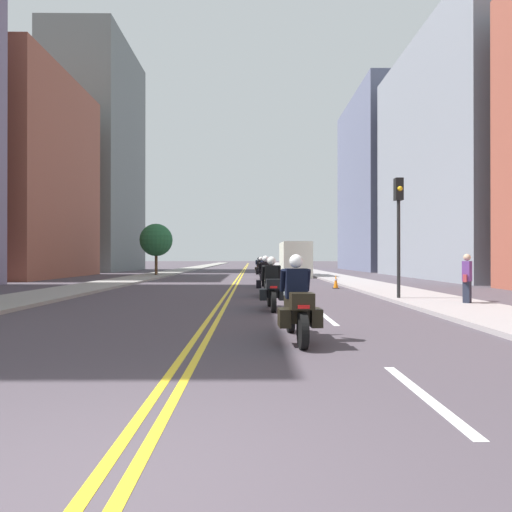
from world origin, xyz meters
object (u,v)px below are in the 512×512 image
at_px(traffic_cone_0, 336,281).
at_px(street_tree_0, 156,240).
at_px(motorcycle_1, 272,288).
at_px(motorcycle_4, 265,272).
at_px(motorcycle_2, 266,280).
at_px(motorcycle_3, 267,275).
at_px(parked_truck, 294,261).
at_px(traffic_light_near, 399,216).
at_px(motorcycle_0, 297,306).
at_px(motorcycle_5, 261,270).
at_px(motorcycle_7, 259,267).
at_px(motorcycle_6, 260,268).
at_px(pedestrian_0, 467,279).

xyz_separation_m(traffic_cone_0, street_tree_0, (-12.36, 14.25, 2.70)).
bearing_deg(motorcycle_1, motorcycle_4, 87.16).
height_order(motorcycle_2, motorcycle_3, motorcycle_2).
relative_size(motorcycle_4, parked_truck, 0.32).
height_order(motorcycle_3, traffic_light_near, traffic_light_near).
bearing_deg(motorcycle_0, motorcycle_5, 88.20).
height_order(motorcycle_0, traffic_light_near, traffic_light_near).
height_order(motorcycle_0, motorcycle_1, motorcycle_0).
bearing_deg(traffic_light_near, motorcycle_1, -152.43).
bearing_deg(motorcycle_1, street_tree_0, 109.06).
height_order(motorcycle_0, motorcycle_5, motorcycle_0).
bearing_deg(traffic_cone_0, traffic_light_near, -80.54).
relative_size(motorcycle_0, motorcycle_7, 1.01).
relative_size(motorcycle_1, motorcycle_3, 0.92).
distance_m(motorcycle_4, motorcycle_5, 4.16).
distance_m(motorcycle_2, motorcycle_4, 9.72).
bearing_deg(motorcycle_6, traffic_cone_0, -77.55).
bearing_deg(traffic_light_near, motorcycle_0, -121.89).
distance_m(motorcycle_7, traffic_light_near, 25.78).
relative_size(motorcycle_2, parked_truck, 0.33).
height_order(motorcycle_0, motorcycle_3, motorcycle_0).
bearing_deg(pedestrian_0, motorcycle_3, -103.10).
relative_size(motorcycle_4, motorcycle_5, 0.93).
distance_m(motorcycle_0, motorcycle_2, 9.19).
bearing_deg(motorcycle_2, motorcycle_5, 90.46).
xyz_separation_m(motorcycle_4, traffic_light_near, (4.43, -11.75, 2.43)).
bearing_deg(motorcycle_2, street_tree_0, 116.26).
distance_m(motorcycle_5, traffic_cone_0, 10.38).
bearing_deg(parked_truck, motorcycle_3, -102.13).
xyz_separation_m(motorcycle_3, traffic_cone_0, (3.46, -0.69, -0.31)).
bearing_deg(street_tree_0, motorcycle_0, -72.02).
relative_size(traffic_cone_0, traffic_light_near, 0.16).
height_order(motorcycle_1, pedestrian_0, pedestrian_0).
distance_m(traffic_cone_0, street_tree_0, 19.06).
xyz_separation_m(motorcycle_7, traffic_light_near, (4.64, -25.24, 2.42)).
bearing_deg(traffic_light_near, motorcycle_4, 110.65).
height_order(motorcycle_4, traffic_cone_0, motorcycle_4).
xyz_separation_m(motorcycle_6, street_tree_0, (-8.81, -0.42, 2.40)).
bearing_deg(motorcycle_1, traffic_light_near, 25.80).
distance_m(motorcycle_1, traffic_light_near, 5.83).
bearing_deg(motorcycle_6, motorcycle_5, -91.34).
distance_m(motorcycle_5, street_tree_0, 10.17).
relative_size(motorcycle_7, traffic_cone_0, 3.16).
distance_m(motorcycle_5, parked_truck, 4.48).
distance_m(motorcycle_3, traffic_cone_0, 3.54).
bearing_deg(motorcycle_3, motorcycle_5, 91.21).
height_order(traffic_cone_0, parked_truck, parked_truck).
bearing_deg(motorcycle_0, pedestrian_0, 39.94).
bearing_deg(motorcycle_3, motorcycle_1, -90.72).
bearing_deg(motorcycle_4, parked_truck, 68.96).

